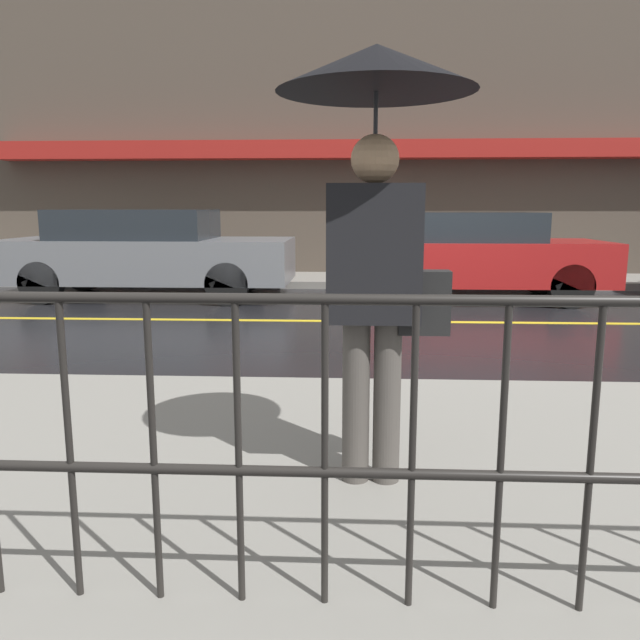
# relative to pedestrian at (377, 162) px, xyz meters

# --- Properties ---
(ground_plane) EXTENTS (80.00, 80.00, 0.00)m
(ground_plane) POSITION_rel_pedestrian_xyz_m (1.09, 5.11, -1.67)
(ground_plane) COLOR black
(sidewalk_near) EXTENTS (28.00, 3.10, 0.13)m
(sidewalk_near) POSITION_rel_pedestrian_xyz_m (1.09, 0.31, -1.60)
(sidewalk_near) COLOR gray
(sidewalk_near) RESTS_ON ground_plane
(sidewalk_far) EXTENTS (28.00, 1.79, 0.13)m
(sidewalk_far) POSITION_rel_pedestrian_xyz_m (1.09, 9.25, -1.60)
(sidewalk_far) COLOR gray
(sidewalk_far) RESTS_ON ground_plane
(lane_marking) EXTENTS (25.20, 0.12, 0.01)m
(lane_marking) POSITION_rel_pedestrian_xyz_m (1.09, 5.11, -1.66)
(lane_marking) COLOR gold
(lane_marking) RESTS_ON ground_plane
(building_storefront) EXTENTS (28.00, 0.85, 6.41)m
(building_storefront) POSITION_rel_pedestrian_xyz_m (1.09, 10.28, 1.50)
(building_storefront) COLOR #4C4238
(building_storefront) RESTS_ON ground_plane
(pedestrian) EXTENTS (0.90, 0.90, 2.04)m
(pedestrian) POSITION_rel_pedestrian_xyz_m (0.00, 0.00, 0.00)
(pedestrian) COLOR #4C4742
(pedestrian) RESTS_ON sidewalk_near
(car_grey) EXTENTS (4.65, 1.80, 1.44)m
(car_grey) POSITION_rel_pedestrian_xyz_m (-3.47, 7.16, -0.92)
(car_grey) COLOR slate
(car_grey) RESTS_ON ground_plane
(car_red) EXTENTS (3.91, 1.77, 1.39)m
(car_red) POSITION_rel_pedestrian_xyz_m (1.88, 7.16, -0.94)
(car_red) COLOR maroon
(car_red) RESTS_ON ground_plane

